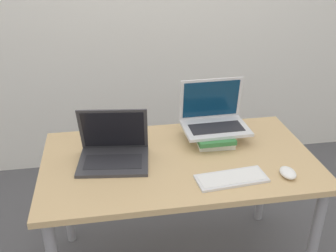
% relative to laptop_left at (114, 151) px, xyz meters
% --- Properties ---
extents(desk, '(1.32, 0.75, 0.71)m').
position_rel_laptop_left_xyz_m(desk, '(0.31, -0.04, -0.13)').
color(desk, tan).
rests_on(desk, ground_plane).
extents(laptop_left, '(0.36, 0.30, 0.26)m').
position_rel_laptop_left_xyz_m(laptop_left, '(0.00, 0.00, 0.00)').
color(laptop_left, '#333338').
rests_on(laptop_left, desk).
extents(book_stack, '(0.21, 0.27, 0.06)m').
position_rel_laptop_left_xyz_m(book_stack, '(0.52, 0.11, -0.02)').
color(book_stack, white).
rests_on(book_stack, desk).
extents(laptop_on_books, '(0.34, 0.25, 0.25)m').
position_rel_laptop_left_xyz_m(laptop_on_books, '(0.54, 0.15, 0.06)').
color(laptop_on_books, silver).
rests_on(laptop_on_books, book_stack).
extents(wireless_keyboard, '(0.33, 0.16, 0.01)m').
position_rel_laptop_left_xyz_m(wireless_keyboard, '(0.51, -0.26, -0.04)').
color(wireless_keyboard, silver).
rests_on(wireless_keyboard, desk).
extents(mouse, '(0.07, 0.10, 0.03)m').
position_rel_laptop_left_xyz_m(mouse, '(0.77, -0.27, -0.03)').
color(mouse, white).
rests_on(mouse, desk).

